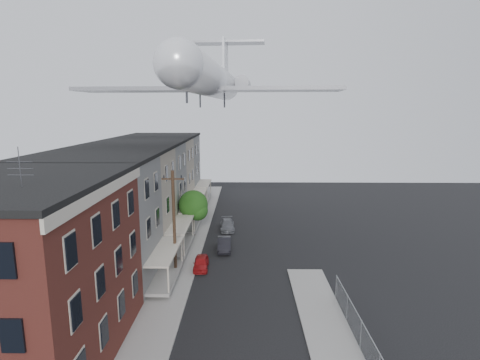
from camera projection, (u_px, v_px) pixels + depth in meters
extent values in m
cube|color=gray|center=(188.00, 249.00, 37.68)|extent=(3.00, 62.00, 0.12)
cube|color=gray|center=(202.00, 249.00, 37.66)|extent=(0.15, 62.00, 0.14)
cube|color=#3A1512|center=(17.00, 275.00, 20.15)|extent=(10.00, 12.00, 10.00)
cube|color=black|center=(7.00, 182.00, 19.21)|extent=(10.30, 12.30, 0.30)
cube|color=beige|center=(105.00, 191.00, 19.22)|extent=(0.16, 12.20, 0.60)
cylinder|color=#515156|center=(20.00, 169.00, 17.04)|extent=(0.04, 0.04, 2.00)
cube|color=slate|center=(90.00, 223.00, 29.49)|extent=(10.00, 7.00, 10.00)
cube|color=black|center=(85.00, 158.00, 28.55)|extent=(10.25, 7.00, 0.30)
cube|color=gray|center=(166.00, 276.00, 30.22)|extent=(1.80, 6.40, 0.25)
cube|color=beige|center=(165.00, 251.00, 29.82)|extent=(1.90, 6.50, 0.15)
cube|color=gray|center=(119.00, 202.00, 36.37)|extent=(10.00, 7.00, 10.00)
cube|color=black|center=(116.00, 149.00, 35.43)|extent=(10.25, 7.00, 0.30)
cube|color=gray|center=(181.00, 246.00, 37.11)|extent=(1.80, 6.40, 0.25)
cube|color=beige|center=(180.00, 224.00, 36.70)|extent=(1.90, 6.50, 0.15)
cube|color=slate|center=(139.00, 187.00, 43.25)|extent=(10.00, 7.00, 10.00)
cube|color=black|center=(137.00, 143.00, 42.31)|extent=(10.25, 7.00, 0.30)
cube|color=gray|center=(191.00, 225.00, 43.99)|extent=(1.80, 6.40, 0.25)
cube|color=beige|center=(190.00, 206.00, 43.59)|extent=(1.90, 6.50, 0.15)
cube|color=gray|center=(154.00, 177.00, 50.14)|extent=(10.00, 7.00, 10.00)
cube|color=black|center=(152.00, 138.00, 49.20)|extent=(10.25, 7.00, 0.30)
cube|color=gray|center=(198.00, 209.00, 50.87)|extent=(1.80, 6.40, 0.25)
cube|color=beige|center=(198.00, 193.00, 50.47)|extent=(1.90, 6.50, 0.15)
cube|color=slate|center=(165.00, 169.00, 57.02)|extent=(10.00, 7.00, 10.00)
cube|color=black|center=(163.00, 135.00, 56.08)|extent=(10.25, 7.00, 0.30)
cube|color=gray|center=(204.00, 197.00, 57.75)|extent=(1.80, 6.40, 0.25)
cube|color=beige|center=(204.00, 183.00, 57.35)|extent=(1.90, 6.50, 0.15)
cylinder|color=gray|center=(361.00, 335.00, 21.62)|extent=(0.06, 0.06, 1.90)
cylinder|color=gray|center=(347.00, 308.00, 24.57)|extent=(0.06, 0.06, 1.90)
cylinder|color=gray|center=(336.00, 287.00, 27.52)|extent=(0.06, 0.06, 1.90)
cube|color=gray|center=(380.00, 355.00, 18.50)|extent=(0.04, 18.00, 0.04)
cylinder|color=black|center=(174.00, 224.00, 30.97)|extent=(0.26, 0.26, 9.00)
cube|color=black|center=(173.00, 179.00, 30.28)|extent=(1.80, 0.12, 0.12)
cylinder|color=black|center=(164.00, 177.00, 30.25)|extent=(0.08, 0.08, 0.25)
cylinder|color=black|center=(181.00, 177.00, 30.23)|extent=(0.08, 0.08, 0.25)
cylinder|color=black|center=(194.00, 226.00, 41.40)|extent=(0.24, 0.24, 2.40)
sphere|color=#164011|center=(193.00, 205.00, 40.96)|extent=(3.20, 3.20, 3.20)
sphere|color=#164011|center=(198.00, 210.00, 40.76)|extent=(2.24, 2.24, 2.24)
imported|color=#A91518|center=(201.00, 263.00, 32.95)|extent=(1.41, 3.21, 1.08)
imported|color=black|center=(224.00, 244.00, 37.34)|extent=(1.48, 3.78, 1.23)
imported|color=slate|center=(227.00, 225.00, 43.82)|extent=(1.87, 4.02, 1.14)
cylinder|color=silver|center=(210.00, 79.00, 36.81)|extent=(5.18, 25.29, 3.35)
sphere|color=silver|center=(179.00, 64.00, 24.51)|extent=(3.35, 3.35, 3.35)
cone|color=silver|center=(226.00, 87.00, 49.11)|extent=(3.57, 3.38, 3.35)
cube|color=#939399|center=(208.00, 89.00, 35.46)|extent=(25.37, 6.22, 0.37)
cylinder|color=#939399|center=(202.00, 84.00, 45.70)|extent=(1.98, 4.30, 1.67)
cylinder|color=#939399|center=(243.00, 83.00, 45.27)|extent=(1.98, 4.30, 1.67)
cube|color=silver|center=(225.00, 64.00, 48.06)|extent=(0.55, 3.99, 5.86)
cube|color=#939399|center=(226.00, 43.00, 48.59)|extent=(10.11, 3.44, 0.26)
cylinder|color=#515156|center=(187.00, 94.00, 26.90)|extent=(0.17, 0.17, 1.26)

